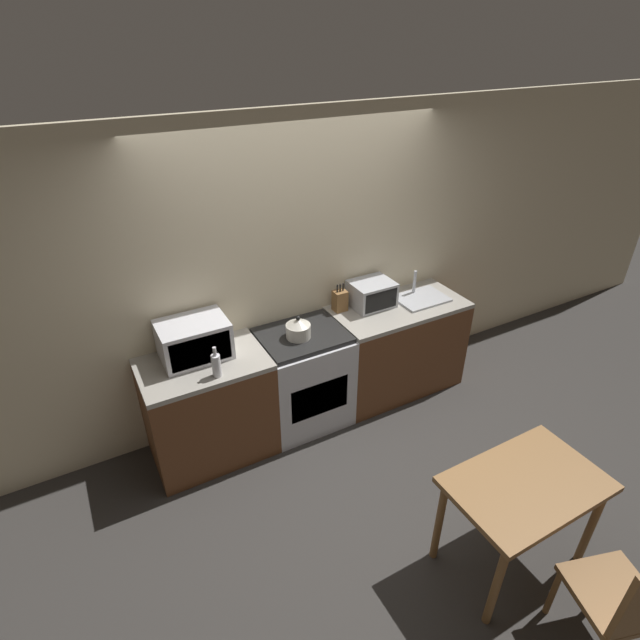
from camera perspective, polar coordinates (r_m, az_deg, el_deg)
ground_plane at (r=4.30m, az=4.02°, el=-15.40°), size 16.00×16.00×0.00m
wall_back at (r=4.24m, az=-2.50°, el=5.67°), size 10.00×0.06×2.60m
counter_left_run at (r=4.15m, az=-12.57°, el=-9.81°), size 0.96×0.62×0.90m
counter_right_run at (r=4.81m, az=8.63°, el=-3.06°), size 1.25×0.62×0.90m
stove_range at (r=4.37m, az=-1.94°, el=-6.60°), size 0.73×0.62×0.90m
kettle at (r=4.02m, az=-2.50°, el=-0.95°), size 0.20×0.20×0.20m
microwave at (r=3.87m, az=-14.20°, el=-2.20°), size 0.51×0.37×0.30m
bottle at (r=3.66m, az=-11.77°, el=-5.06°), size 0.07×0.07×0.25m
knife_block at (r=4.40m, az=2.29°, el=2.24°), size 0.12×0.10×0.26m
toaster_oven at (r=4.50m, az=5.93°, el=2.99°), size 0.38×0.31×0.23m
sink_basin at (r=4.71m, az=11.46°, el=2.53°), size 0.46×0.34×0.24m
dining_table at (r=3.45m, az=22.29°, el=-17.88°), size 0.95×0.61×0.73m
dining_chair at (r=3.39m, az=31.89°, el=-25.55°), size 0.54×0.54×0.94m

